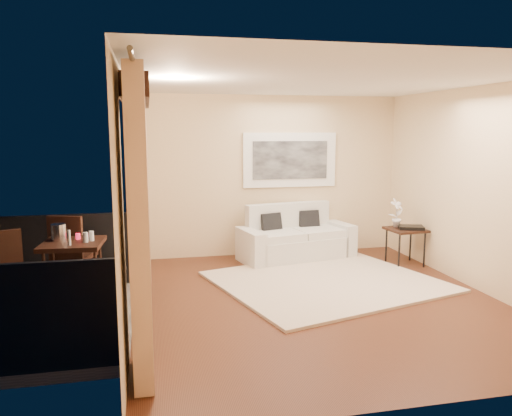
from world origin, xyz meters
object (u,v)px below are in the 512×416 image
object	(u,v)px
balcony_chair_far	(70,248)
bistro_table	(73,248)
side_table	(406,232)
orchid	(397,213)
sofa	(295,239)
ice_bucket	(59,232)
balcony_chair_near	(2,272)

from	to	relation	value
balcony_chair_far	bistro_table	bearing A→B (deg)	121.85
side_table	orchid	distance (m)	0.33
side_table	bistro_table	distance (m)	4.96
orchid	side_table	bearing A→B (deg)	-50.83
sofa	ice_bucket	xyz separation A→B (m)	(-3.43, -1.59, 0.59)
side_table	ice_bucket	bearing A→B (deg)	-170.64
orchid	balcony_chair_far	distance (m)	4.91
bistro_table	side_table	bearing A→B (deg)	10.92
sofa	ice_bucket	size ratio (longest dim) A/B	10.00
orchid	balcony_chair_near	xyz separation A→B (m)	(-5.43, -1.50, -0.21)
orchid	balcony_chair_far	bearing A→B (deg)	-173.49
bistro_table	balcony_chair_near	distance (m)	0.81
balcony_chair_far	sofa	bearing A→B (deg)	-141.02
side_table	sofa	bearing A→B (deg)	154.65
orchid	balcony_chair_near	world-z (taller)	orchid
sofa	balcony_chair_near	size ratio (longest dim) A/B	1.92
side_table	balcony_chair_near	distance (m)	5.70
sofa	balcony_chair_near	bearing A→B (deg)	-163.53
balcony_chair_far	side_table	bearing A→B (deg)	-155.51
balcony_chair_near	orchid	bearing A→B (deg)	-4.06
sofa	balcony_chair_near	distance (m)	4.48
bistro_table	ice_bucket	xyz separation A→B (m)	(-0.17, 0.11, 0.18)
side_table	ice_bucket	distance (m)	5.11
bistro_table	balcony_chair_near	world-z (taller)	balcony_chair_near
bistro_table	balcony_chair_far	world-z (taller)	balcony_chair_far
sofa	balcony_chair_far	xyz separation A→B (m)	(-3.37, -1.19, 0.30)
side_table	bistro_table	world-z (taller)	bistro_table
sofa	orchid	xyz separation A→B (m)	(1.50, -0.63, 0.50)
side_table	balcony_chair_far	world-z (taller)	balcony_chair_far
sofa	balcony_chair_near	world-z (taller)	balcony_chair_near
sofa	bistro_table	size ratio (longest dim) A/B	2.47
balcony_chair_near	ice_bucket	distance (m)	0.80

